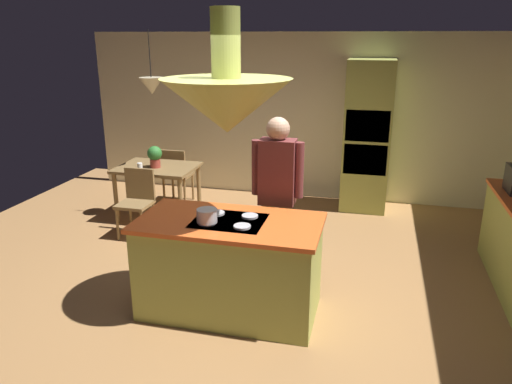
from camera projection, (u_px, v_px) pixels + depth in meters
ground at (236, 299)px, 4.80m from camera, size 8.16×8.16×0.00m
wall_back at (297, 117)px, 7.59m from camera, size 6.80×0.10×2.55m
kitchen_island at (230, 266)px, 4.47m from camera, size 1.67×0.88×0.93m
oven_tower at (367, 137)px, 7.01m from camera, size 0.66×0.62×2.18m
dining_table at (157, 174)px, 6.75m from camera, size 1.07×0.81×0.76m
person_at_island at (277, 190)px, 4.89m from camera, size 0.53×0.23×1.74m
range_hood at (227, 103)px, 4.01m from camera, size 1.10×1.10×1.00m
pendant_light_over_table at (152, 86)px, 6.37m from camera, size 0.32×0.32×0.82m
chair_facing_island at (137, 198)px, 6.21m from camera, size 0.40×0.40×0.87m
chair_by_back_wall at (176, 172)px, 7.37m from camera, size 0.40×0.40×0.87m
potted_plant_on_table at (155, 156)px, 6.61m from camera, size 0.20×0.20×0.30m
cup_on_table at (140, 166)px, 6.55m from camera, size 0.07×0.07×0.09m
cooking_pot_on_cooktop at (207, 216)px, 4.23m from camera, size 0.18×0.18×0.12m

